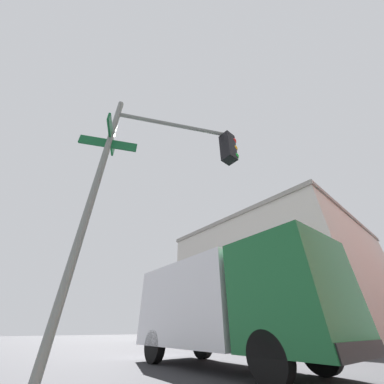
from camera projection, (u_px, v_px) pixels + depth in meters
The scene contains 3 objects.
traffic_signal_near at pixel (168, 162), 4.32m from camera, with size 1.82×3.04×5.47m.
building_stucco at pixel (287, 284), 24.10m from camera, with size 17.32×19.40×10.81m.
box_truck_second at pixel (223, 302), 7.18m from camera, with size 7.56×2.91×3.15m.
Camera 1 is at (-4.05, -7.71, 0.99)m, focal length 19.59 mm.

